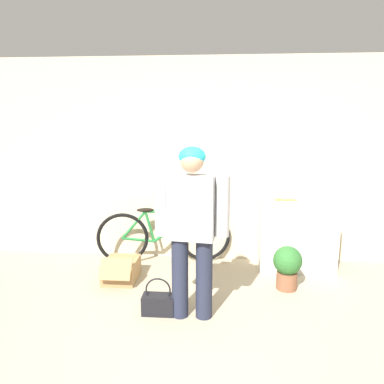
% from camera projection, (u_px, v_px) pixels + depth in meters
% --- Properties ---
extents(ground_plane, '(14.00, 14.00, 0.00)m').
position_uv_depth(ground_plane, '(186.00, 370.00, 2.79)').
color(ground_plane, tan).
extents(wall_back, '(8.00, 0.07, 2.60)m').
position_uv_depth(wall_back, '(204.00, 161.00, 4.82)').
color(wall_back, beige).
rests_on(wall_back, ground_plane).
extents(side_shelf, '(0.90, 0.46, 0.87)m').
position_uv_depth(side_shelf, '(297.00, 234.00, 4.62)').
color(side_shelf, white).
rests_on(side_shelf, ground_plane).
extents(person, '(0.67, 0.28, 1.61)m').
position_uv_depth(person, '(192.00, 221.00, 3.38)').
color(person, '#23283D').
rests_on(person, ground_plane).
extents(bicycle, '(1.71, 0.46, 0.74)m').
position_uv_depth(bicycle, '(164.00, 236.00, 4.83)').
color(bicycle, black).
rests_on(bicycle, ground_plane).
extents(banana, '(0.29, 0.08, 0.04)m').
position_uv_depth(banana, '(285.00, 200.00, 4.49)').
color(banana, '#EAD64C').
rests_on(banana, side_shelf).
extents(handbag, '(0.31, 0.16, 0.36)m').
position_uv_depth(handbag, '(158.00, 303.00, 3.58)').
color(handbag, black).
rests_on(handbag, ground_plane).
extents(cardboard_box, '(0.37, 0.54, 0.33)m').
position_uv_depth(cardboard_box, '(121.00, 270.00, 4.33)').
color(cardboard_box, '#A87F51').
rests_on(cardboard_box, ground_plane).
extents(potted_plant, '(0.31, 0.31, 0.49)m').
position_uv_depth(potted_plant, '(287.00, 265.00, 4.07)').
color(potted_plant, brown).
rests_on(potted_plant, ground_plane).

